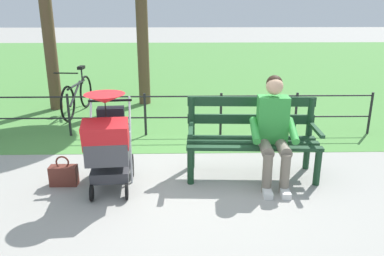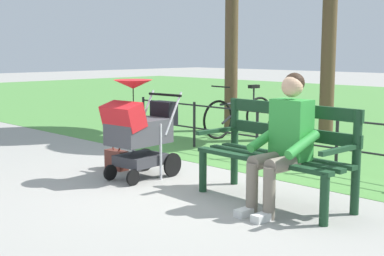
{
  "view_description": "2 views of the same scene",
  "coord_description": "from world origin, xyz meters",
  "px_view_note": "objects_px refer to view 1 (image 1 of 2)",
  "views": [
    {
      "loc": [
        -0.01,
        4.39,
        2.08
      ],
      "look_at": [
        -0.11,
        0.08,
        0.67
      ],
      "focal_mm": 36.21,
      "sensor_mm": 36.0,
      "label": 1
    },
    {
      "loc": [
        -3.9,
        4.1,
        1.47
      ],
      "look_at": [
        0.05,
        0.19,
        0.67
      ],
      "focal_mm": 49.87,
      "sensor_mm": 36.0,
      "label": 2
    }
  ],
  "objects_px": {
    "stroller": "(109,141)",
    "bicycle": "(77,96)",
    "park_bench": "(252,134)",
    "person_on_bench": "(274,128)",
    "handbag": "(64,175)"
  },
  "relations": [
    {
      "from": "stroller",
      "to": "bicycle",
      "type": "distance_m",
      "value": 3.44
    },
    {
      "from": "park_bench",
      "to": "person_on_bench",
      "type": "distance_m",
      "value": 0.34
    },
    {
      "from": "bicycle",
      "to": "handbag",
      "type": "bearing_deg",
      "value": 101.23
    },
    {
      "from": "park_bench",
      "to": "person_on_bench",
      "type": "bearing_deg",
      "value": 133.75
    },
    {
      "from": "park_bench",
      "to": "person_on_bench",
      "type": "relative_size",
      "value": 1.27
    },
    {
      "from": "park_bench",
      "to": "stroller",
      "type": "height_order",
      "value": "stroller"
    },
    {
      "from": "person_on_bench",
      "to": "stroller",
      "type": "xyz_separation_m",
      "value": [
        1.9,
        0.17,
        -0.08
      ]
    },
    {
      "from": "handbag",
      "to": "bicycle",
      "type": "bearing_deg",
      "value": -78.77
    },
    {
      "from": "stroller",
      "to": "handbag",
      "type": "xyz_separation_m",
      "value": [
        0.58,
        -0.11,
        -0.47
      ]
    },
    {
      "from": "park_bench",
      "to": "bicycle",
      "type": "relative_size",
      "value": 0.98
    },
    {
      "from": "stroller",
      "to": "park_bench",
      "type": "bearing_deg",
      "value": -166.95
    },
    {
      "from": "park_bench",
      "to": "bicycle",
      "type": "bearing_deg",
      "value": -44.31
    },
    {
      "from": "bicycle",
      "to": "person_on_bench",
      "type": "bearing_deg",
      "value": 135.55
    },
    {
      "from": "stroller",
      "to": "bicycle",
      "type": "bearing_deg",
      "value": -69.55
    },
    {
      "from": "person_on_bench",
      "to": "bicycle",
      "type": "xyz_separation_m",
      "value": [
        3.1,
        -3.04,
        -0.31
      ]
    }
  ]
}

